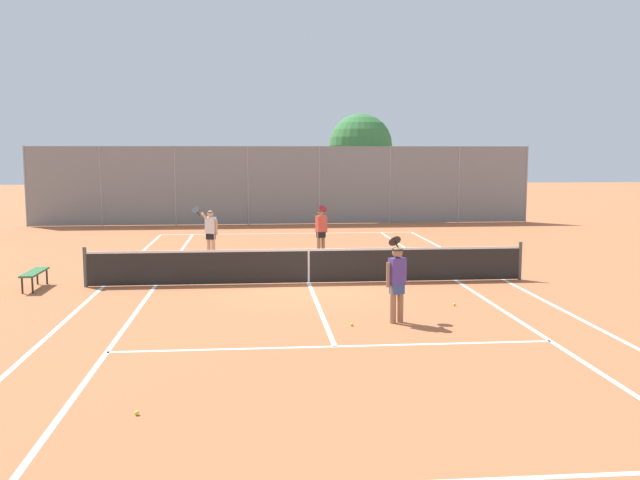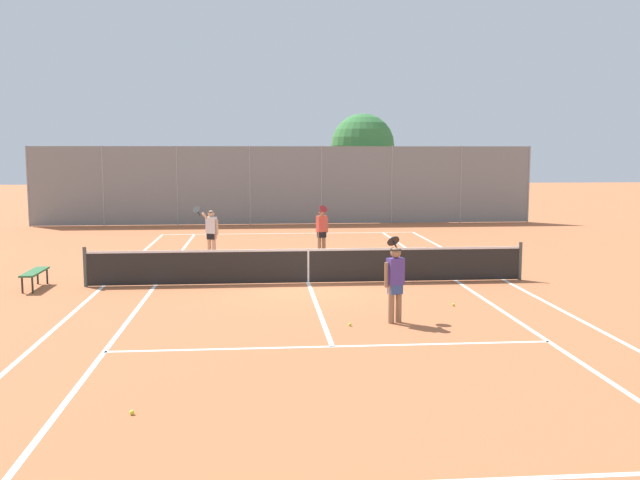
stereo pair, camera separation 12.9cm
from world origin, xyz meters
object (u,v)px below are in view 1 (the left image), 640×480
(loose_tennis_ball_1, at_px, (352,324))
(courtside_bench, at_px, (35,273))
(player_near_side, at_px, (397,279))
(tree_behind_left, at_px, (360,147))
(tennis_net, at_px, (309,265))
(loose_tennis_ball_0, at_px, (137,413))
(loose_tennis_ball_2, at_px, (454,304))
(player_far_left, at_px, (210,230))
(player_far_right, at_px, (321,229))

(loose_tennis_ball_1, bearing_deg, courtside_bench, 148.51)
(player_near_side, bearing_deg, tree_behind_left, 83.51)
(tennis_net, relative_size, loose_tennis_ball_1, 181.82)
(tennis_net, height_order, loose_tennis_ball_0, tennis_net)
(player_near_side, xyz_separation_m, loose_tennis_ball_0, (-4.59, -4.92, -0.89))
(player_near_side, distance_m, tree_behind_left, 23.74)
(player_near_side, xyz_separation_m, loose_tennis_ball_2, (1.67, 1.47, -0.89))
(player_far_left, height_order, courtside_bench, player_far_left)
(player_far_right, bearing_deg, player_near_side, -86.15)
(tennis_net, distance_m, courtside_bench, 7.22)
(tennis_net, relative_size, loose_tennis_ball_0, 181.82)
(player_far_right, distance_m, loose_tennis_ball_2, 8.77)
(player_far_left, xyz_separation_m, loose_tennis_ball_2, (6.12, -8.23, -0.89))
(loose_tennis_ball_0, bearing_deg, player_far_left, 89.45)
(loose_tennis_ball_1, height_order, tree_behind_left, tree_behind_left)
(player_far_right, distance_m, loose_tennis_ball_0, 15.33)
(tennis_net, distance_m, player_far_right, 5.30)
(loose_tennis_ball_2, distance_m, tree_behind_left, 22.29)
(loose_tennis_ball_0, relative_size, loose_tennis_ball_1, 1.00)
(player_far_left, height_order, tree_behind_left, tree_behind_left)
(player_near_side, height_order, player_far_left, same)
(loose_tennis_ball_0, height_order, tree_behind_left, tree_behind_left)
(player_far_right, xyz_separation_m, loose_tennis_ball_1, (-0.31, -10.09, -0.89))
(tennis_net, distance_m, player_near_side, 4.91)
(loose_tennis_ball_1, bearing_deg, tree_behind_left, 81.25)
(loose_tennis_ball_2, bearing_deg, loose_tennis_ball_0, -134.43)
(player_far_right, xyz_separation_m, loose_tennis_ball_0, (-3.92, -14.79, -0.89))
(loose_tennis_ball_1, bearing_deg, loose_tennis_ball_0, -127.57)
(player_near_side, relative_size, loose_tennis_ball_1, 26.88)
(loose_tennis_ball_2, height_order, courtside_bench, courtside_bench)
(loose_tennis_ball_2, xyz_separation_m, courtside_bench, (-10.39, 3.05, 0.38))
(player_near_side, bearing_deg, courtside_bench, 152.57)
(courtside_bench, bearing_deg, loose_tennis_ball_1, -31.49)
(player_near_side, bearing_deg, player_far_left, 114.64)
(player_far_left, relative_size, loose_tennis_ball_1, 26.88)
(loose_tennis_ball_0, distance_m, tree_behind_left, 29.49)
(player_far_right, bearing_deg, tennis_net, -99.07)
(courtside_bench, bearing_deg, tree_behind_left, 58.93)
(loose_tennis_ball_0, bearing_deg, player_near_side, 46.99)
(tree_behind_left, bearing_deg, player_near_side, -96.49)
(loose_tennis_ball_0, relative_size, courtside_bench, 0.04)
(loose_tennis_ball_0, height_order, loose_tennis_ball_2, same)
(loose_tennis_ball_1, height_order, courtside_bench, courtside_bench)
(loose_tennis_ball_0, bearing_deg, tennis_net, 72.10)
(tennis_net, relative_size, player_near_side, 6.76)
(loose_tennis_ball_0, distance_m, loose_tennis_ball_2, 8.95)
(courtside_bench, bearing_deg, loose_tennis_ball_0, -66.41)
(tennis_net, height_order, tree_behind_left, tree_behind_left)
(player_near_side, relative_size, courtside_bench, 1.18)
(player_far_right, relative_size, loose_tennis_ball_2, 26.88)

